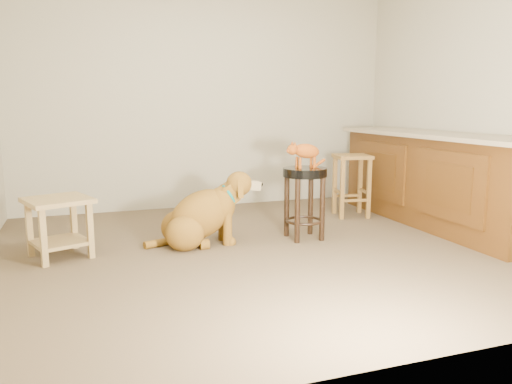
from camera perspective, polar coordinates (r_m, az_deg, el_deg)
name	(u,v)px	position (r m, az deg, el deg)	size (l,w,h in m)	color
floor	(267,250)	(4.27, 1.24, -6.59)	(4.50, 4.00, 0.01)	brown
room_shell	(268,46)	(4.12, 1.33, 16.36)	(4.54, 4.04, 2.62)	#ADA68B
cabinet_run	(436,182)	(5.39, 19.87, 1.08)	(0.70, 2.56, 0.94)	#512F0E
padded_stool	(304,189)	(4.55, 5.56, 0.39)	(0.40, 0.40, 0.65)	black
wood_stool	(351,184)	(5.57, 10.85, 0.85)	(0.44, 0.44, 0.68)	brown
side_table	(59,218)	(4.29, -21.62, -2.83)	(0.60, 0.60, 0.48)	#9D7D48
golden_retriever	(202,216)	(4.39, -6.24, -2.78)	(1.07, 0.53, 0.68)	brown
tabby_kitten	(304,152)	(4.50, 5.52, 4.59)	(0.43, 0.15, 0.27)	#8A3C0D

